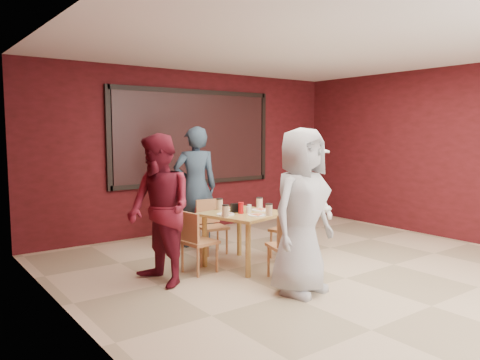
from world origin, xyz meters
TOP-DOWN VIEW (x-y plane):
  - floor at (0.00, 0.00)m, footprint 7.00×7.00m
  - window_blinds at (0.00, 3.45)m, footprint 3.00×0.02m
  - dining_table at (-0.66, 1.17)m, footprint 1.09×1.09m
  - chair_front at (-0.62, 0.34)m, footprint 0.49×0.49m
  - chair_back at (-0.63, 1.99)m, footprint 0.42×0.42m
  - chair_left at (-1.34, 1.24)m, footprint 0.42×0.42m
  - chair_right at (0.12, 1.12)m, footprint 0.48×0.48m
  - diner_front at (-0.78, -0.03)m, footprint 0.97×0.73m
  - diner_back at (-0.61, 2.44)m, footprint 0.78×0.64m
  - diner_left at (-1.88, 1.13)m, footprint 0.73×0.90m
  - diner_right at (0.65, 1.31)m, footprint 0.85×1.20m

SIDE VIEW (x-z plane):
  - floor at x=0.00m, z-range 0.00..0.00m
  - chair_back at x=-0.63m, z-range 0.05..0.82m
  - chair_left at x=-1.34m, z-range 0.05..0.83m
  - chair_right at x=0.12m, z-range 0.05..0.85m
  - chair_front at x=-0.62m, z-range 0.05..0.86m
  - dining_table at x=-0.66m, z-range 0.20..1.05m
  - diner_right at x=0.65m, z-range 0.00..1.68m
  - diner_left at x=-1.88m, z-range 0.00..1.74m
  - diner_front at x=-0.78m, z-range 0.00..1.80m
  - diner_back at x=-0.61m, z-range 0.00..1.83m
  - window_blinds at x=0.00m, z-range 0.90..2.40m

